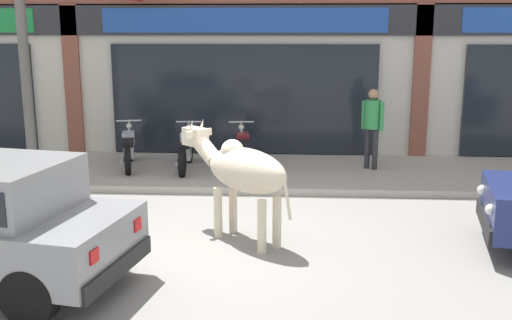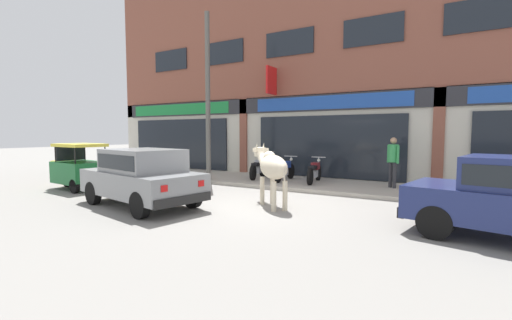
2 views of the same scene
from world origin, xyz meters
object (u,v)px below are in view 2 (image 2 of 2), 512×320
Objects in this scene: cow at (272,167)px; pedestrian at (393,157)px; motorcycle_1 at (285,170)px; motorcycle_2 at (314,172)px; car_0 at (142,175)px; motorcycle_0 at (258,168)px; utility_pole at (208,97)px; auto_rickshaw at (79,169)px.

cow is 1.09× the size of pedestrian.
motorcycle_1 is at bearing 111.10° from cow.
motorcycle_1 and motorcycle_2 have the same top height.
cow reaches higher than motorcycle_2.
car_0 reaches higher than motorcycle_1.
car_0 is 5.97m from motorcycle_2.
utility_pole is (-1.46, -1.20, 2.70)m from motorcycle_0.
motorcycle_0 is 4.90m from pedestrian.
car_0 is 5.00m from utility_pole.
motorcycle_1 is (-1.42, 3.69, -0.49)m from cow.
utility_pole is (-3.78, -1.16, 2.70)m from motorcycle_2.
motorcycle_1 is at bearing -3.95° from motorcycle_0.
cow is 4.61m from motorcycle_0.
motorcycle_0 is at bearing 87.35° from car_0.
pedestrian is at bearing 3.39° from motorcycle_1.
motorcycle_2 is 2.63m from pedestrian.
pedestrian is at bearing 11.93° from utility_pole.
pedestrian is at bearing 59.92° from cow.
motorcycle_0 is at bearing 47.16° from auto_rickshaw.
motorcycle_2 is 0.29× the size of utility_pole.
auto_rickshaw is 5.08m from utility_pole.
auto_rickshaw is 7.06m from motorcycle_1.
cow is at bearing -55.43° from motorcycle_0.
cow is 3.30m from car_0.
pedestrian reaches higher than auto_rickshaw.
car_0 is 2.13× the size of motorcycle_0.
motorcycle_0 and motorcycle_2 have the same top height.
auto_rickshaw is at bearing -140.30° from motorcycle_1.
cow is 0.28× the size of utility_pole.
pedestrian reaches higher than motorcycle_2.
auto_rickshaw reaches higher than motorcycle_0.
car_0 reaches higher than motorcycle_0.
car_0 is at bearing -150.05° from cow.
auto_rickshaw is at bearing -129.50° from utility_pole.
auto_rickshaw is 10.28m from pedestrian.
utility_pole is (-2.64, -1.12, 2.70)m from motorcycle_1.
motorcycle_0 is 2.32m from motorcycle_2.
utility_pole is (2.79, 3.39, 2.55)m from auto_rickshaw.
motorcycle_2 is 1.13× the size of pedestrian.
motorcycle_1 is at bearing 39.70° from auto_rickshaw.
utility_pole is at bearing 106.02° from car_0.
motorcycle_1 is 1.13× the size of pedestrian.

